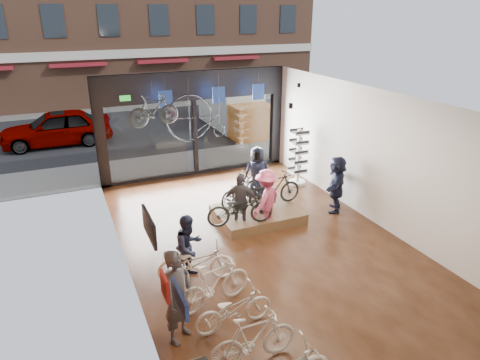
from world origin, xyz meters
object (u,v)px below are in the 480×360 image
customer_3 (266,200)px  penny_farthing (199,119)px  display_bike_left (240,208)px  customer_4 (257,174)px  floor_bike_2 (234,309)px  customer_2 (241,202)px  sunglasses_rack (298,157)px  customer_5 (337,184)px  display_bike_mid (275,189)px  hung_bike (154,110)px  display_platform (257,214)px  floor_bike_1 (253,339)px  customer_1 (189,247)px  box_truck (237,108)px  floor_bike_4 (197,262)px  street_car (56,128)px  customer_0 (178,296)px  floor_bike_3 (213,284)px  display_bike_right (239,189)px

customer_3 → penny_farthing: (-0.77, 3.38, 1.62)m
display_bike_left → customer_4: bearing=-28.2°
floor_bike_2 → penny_farthing: penny_farthing is taller
customer_3 → customer_2: bearing=-54.0°
sunglasses_rack → customer_5: bearing=-88.6°
customer_5 → display_bike_mid: bearing=-65.8°
hung_bike → display_platform: bearing=-147.2°
customer_5 → hung_bike: size_ratio=1.11×
floor_bike_1 → display_bike_left: 4.64m
customer_3 → customer_5: (2.49, 0.23, -0.01)m
customer_1 → display_platform: bearing=8.6°
display_platform → customer_1: bearing=-142.6°
box_truck → customer_1: bearing=-117.8°
floor_bike_4 → customer_5: 5.38m
street_car → customer_4: 10.77m
floor_bike_4 → customer_0: (-0.87, -1.65, 0.48)m
floor_bike_2 → floor_bike_3: 0.77m
street_car → hung_bike: hung_bike is taller
floor_bike_4 → penny_farthing: (1.78, 5.00, 2.04)m
box_truck → customer_4: 8.59m
penny_farthing → hung_bike: size_ratio=1.22×
display_platform → customer_5: 2.59m
customer_2 → floor_bike_3: bearing=90.0°
box_truck → penny_farthing: bearing=-122.0°
customer_1 → customer_2: size_ratio=0.94×
street_car → floor_bike_1: 15.60m
floor_bike_2 → display_bike_left: 3.75m
floor_bike_2 → display_bike_mid: 5.12m
box_truck → floor_bike_3: (-5.91, -12.66, -0.67)m
display_bike_left → customer_0: customer_0 is taller
customer_5 → penny_farthing: 4.81m
display_bike_right → customer_5: customer_5 is taller
display_platform → hung_bike: 4.44m
floor_bike_1 → hung_bike: 7.95m
display_bike_left → customer_3: (0.80, 0.01, 0.10)m
floor_bike_3 → display_platform: bearing=-50.3°
street_car → floor_bike_4: street_car is taller
customer_2 → hung_bike: size_ratio=1.06×
floor_bike_3 → customer_2: 3.46m
floor_bike_2 → display_platform: floor_bike_2 is taller
customer_4 → penny_farthing: (-1.39, 1.49, 1.61)m
display_bike_right → box_truck: bearing=-49.8°
display_bike_right → customer_1: (-2.42, -2.74, 0.06)m
customer_0 → sunglasses_rack: sunglasses_rack is taller
customer_0 → penny_farthing: size_ratio=0.98×
customer_1 → penny_farthing: 5.45m
customer_2 → sunglasses_rack: 3.93m
display_bike_right → customer_4: customer_4 is taller
customer_1 → customer_4: bearing=16.6°
customer_5 → sunglasses_rack: sunglasses_rack is taller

